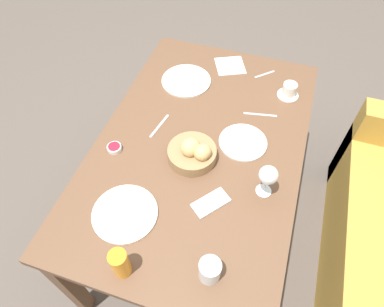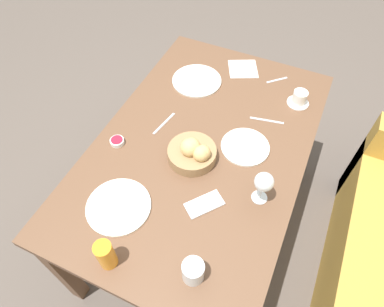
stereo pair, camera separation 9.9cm
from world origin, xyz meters
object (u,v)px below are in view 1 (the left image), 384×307
Objects in this scene: plate_near_right at (125,213)px; spoon_coffee at (265,74)px; plate_far_center at (243,142)px; bread_basket at (193,152)px; napkin at (230,66)px; coffee_cup at (289,91)px; knife_silver at (159,126)px; jam_bowl_berry at (114,148)px; water_tumbler at (210,270)px; fork_silver at (260,115)px; wine_glass at (268,176)px; juice_glass at (120,263)px; plate_near_left at (186,81)px; cell_phone at (211,203)px.

spoon_coffee is at bearing 160.08° from plate_near_right.
plate_far_center is 2.29× the size of spoon_coffee.
napkin is at bearing -179.71° from bread_basket.
plate_near_right is at bearing -19.92° from spoon_coffee.
knife_silver is at bearing -53.79° from coffee_cup.
knife_silver is at bearing 144.50° from jam_bowl_berry.
jam_bowl_berry is at bearing -80.15° from bread_basket.
plate_near_right is 2.84× the size of water_tumbler.
plate_near_right is 0.79m from fork_silver.
water_tumbler reaches higher than plate_far_center.
coffee_cup is 0.21m from fork_silver.
juice_glass is at bearing -40.73° from wine_glass.
bread_basket reaches higher than jam_bowl_berry.
bread_basket is 0.82× the size of plate_near_left.
coffee_cup is (-0.06, 0.52, 0.03)m from plate_near_left.
juice_glass is (0.54, -0.08, 0.02)m from bread_basket.
plate_near_left is 2.41× the size of coffee_cup.
plate_near_left is 2.72× the size of spoon_coffee.
coffee_cup reaches higher than napkin.
knife_silver is at bearing -122.08° from bread_basket.
plate_far_center is 0.20m from fork_silver.
cell_phone reaches higher than fork_silver.
napkin is (-0.53, 0.21, 0.00)m from knife_silver.
wine_glass is 1.65× the size of spoon_coffee.
wine_glass reaches higher than plate_far_center.
wine_glass is 0.25m from cell_phone.
knife_silver is 0.98× the size of cell_phone.
juice_glass is 1.22m from spoon_coffee.
coffee_cup is at bearing 147.92° from bread_basket.
knife_silver is at bearing -132.87° from cell_phone.
plate_near_left is 1.29× the size of napkin.
jam_bowl_berry is (0.21, -0.53, 0.01)m from plate_far_center.
wine_glass is at bearing -0.88° from coffee_cup.
water_tumbler is 0.58× the size of wine_glass.
coffee_cup reaches higher than plate_near_right.
water_tumbler is 0.95× the size of spoon_coffee.
spoon_coffee is 0.19m from napkin.
water_tumbler is at bearing 72.08° from plate_near_right.
water_tumbler is 0.81m from fork_silver.
plate_near_right is 1.28× the size of napkin.
bread_basket is 0.24m from plate_far_center.
juice_glass is (1.01, 0.11, 0.06)m from plate_near_left.
juice_glass reaches higher than knife_silver.
plate_far_center is at bearing 20.28° from napkin.
napkin is (-0.51, -0.19, -0.00)m from plate_far_center.
plate_near_left is 0.55m from jam_bowl_berry.
plate_far_center is at bearing 171.41° from cell_phone.
cell_phone is (0.12, -0.19, -0.11)m from wine_glass.
wine_glass is 0.60m from coffee_cup.
coffee_cup is at bearing 67.87° from napkin.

